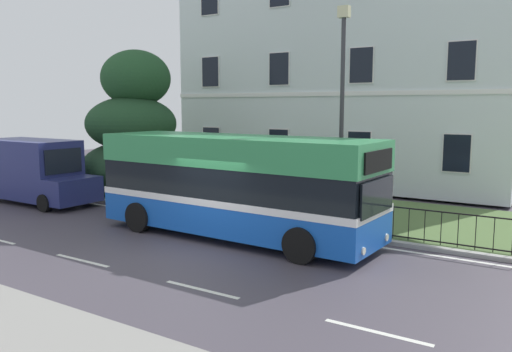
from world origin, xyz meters
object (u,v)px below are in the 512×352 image
georgian_townhouse (356,51)px  white_panel_van (34,171)px  single_decker_bus (235,185)px  street_lamp_post (342,103)px  litter_bin (146,187)px  evergreen_tree (131,132)px

georgian_townhouse → white_panel_van: (-8.74, -13.32, -5.54)m
single_decker_bus → white_panel_van: (-10.38, 0.22, -0.30)m
white_panel_van → single_decker_bus: bearing=-0.6°
street_lamp_post → georgian_townhouse: bearing=109.9°
street_lamp_post → litter_bin: 9.20m
evergreen_tree → white_panel_van: 4.52m
single_decker_bus → georgian_townhouse: bearing=98.7°
evergreen_tree → georgian_townhouse: bearing=52.8°
georgian_townhouse → single_decker_bus: bearing=-83.1°
street_lamp_post → litter_bin: size_ratio=6.34×
white_panel_van → evergreen_tree: bearing=68.1°
georgian_townhouse → evergreen_tree: georgian_townhouse is taller
single_decker_bus → litter_bin: single_decker_bus is taller
single_decker_bus → litter_bin: (-6.28, 2.52, -0.96)m
evergreen_tree → litter_bin: size_ratio=6.03×
white_panel_van → street_lamp_post: (12.63, 2.54, 2.77)m
evergreen_tree → litter_bin: evergreen_tree is taller
evergreen_tree → street_lamp_post: 11.17m
single_decker_bus → white_panel_van: 10.39m
georgian_townhouse → single_decker_bus: size_ratio=1.85×
street_lamp_post → litter_bin: street_lamp_post is taller
evergreen_tree → street_lamp_post: (11.00, -1.40, 1.28)m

